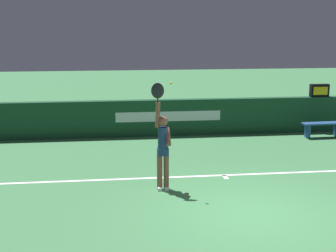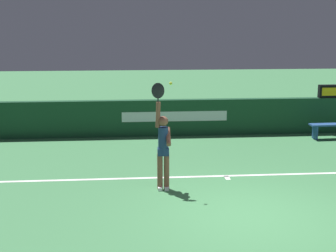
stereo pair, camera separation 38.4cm
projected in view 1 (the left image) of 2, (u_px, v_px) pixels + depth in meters
ground_plane at (254, 214)px, 9.44m from camera, size 60.00×60.00×0.00m
court_lines at (258, 219)px, 9.17m from camera, size 11.42×5.67×0.00m
back_wall at (193, 117)px, 16.09m from camera, size 17.14×0.29×1.20m
speed_display at (319, 90)px, 16.44m from camera, size 0.64×0.21×0.43m
tennis_player at (163, 146)px, 10.64m from camera, size 0.42×0.47×2.41m
tennis_ball at (171, 83)px, 10.19m from camera, size 0.06×0.06×0.06m
courtside_bench_near at (323, 126)px, 15.74m from camera, size 1.36×0.42×0.49m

